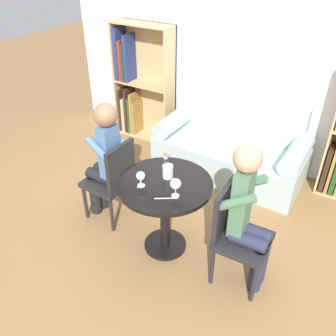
% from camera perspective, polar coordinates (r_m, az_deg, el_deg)
% --- Properties ---
extents(ground_plane, '(16.00, 16.00, 0.00)m').
position_cam_1_polar(ground_plane, '(3.50, -0.44, -12.30)').
color(ground_plane, olive).
extents(back_wall, '(5.20, 0.05, 2.70)m').
position_cam_1_polar(back_wall, '(4.35, 13.77, 17.15)').
color(back_wall, silver).
rests_on(back_wall, ground_plane).
extents(round_table, '(0.82, 0.82, 0.75)m').
position_cam_1_polar(round_table, '(3.12, -0.49, -4.98)').
color(round_table, black).
rests_on(round_table, ground_plane).
extents(couch, '(1.75, 0.80, 0.92)m').
position_cam_1_polar(couch, '(4.39, 10.07, 2.85)').
color(couch, '#A8C1C1').
rests_on(couch, ground_plane).
extents(bookshelf_left, '(0.86, 0.28, 1.58)m').
position_cam_1_polar(bookshelf_left, '(5.11, -4.86, 13.01)').
color(bookshelf_left, tan).
rests_on(bookshelf_left, ground_plane).
extents(chair_left, '(0.43, 0.43, 0.90)m').
position_cam_1_polar(chair_left, '(3.54, -8.81, -1.65)').
color(chair_left, '#232326').
rests_on(chair_left, ground_plane).
extents(chair_right, '(0.44, 0.44, 0.90)m').
position_cam_1_polar(chair_right, '(2.97, 10.76, -9.99)').
color(chair_right, '#232326').
rests_on(chair_right, ground_plane).
extents(person_left, '(0.42, 0.35, 1.28)m').
position_cam_1_polar(person_left, '(3.48, -10.12, 1.53)').
color(person_left, black).
rests_on(person_left, ground_plane).
extents(person_right, '(0.43, 0.35, 1.30)m').
position_cam_1_polar(person_right, '(2.82, 12.83, -7.42)').
color(person_right, '#282D47').
rests_on(person_right, ground_plane).
extents(wine_glass_left, '(0.08, 0.08, 0.14)m').
position_cam_1_polar(wine_glass_left, '(2.93, -4.41, -1.35)').
color(wine_glass_left, white).
rests_on(wine_glass_left, round_table).
extents(wine_glass_right, '(0.09, 0.09, 0.16)m').
position_cam_1_polar(wine_glass_right, '(2.80, 1.22, -2.63)').
color(wine_glass_right, white).
rests_on(wine_glass_right, round_table).
extents(flower_vase, '(0.09, 0.09, 0.27)m').
position_cam_1_polar(flower_vase, '(3.03, -0.06, -0.24)').
color(flower_vase, silver).
rests_on(flower_vase, round_table).
extents(knife_left_setting, '(0.16, 0.11, 0.00)m').
position_cam_1_polar(knife_left_setting, '(2.84, -0.30, -4.89)').
color(knife_left_setting, silver).
rests_on(knife_left_setting, round_table).
extents(fork_left_setting, '(0.07, 0.18, 0.00)m').
position_cam_1_polar(fork_left_setting, '(3.03, -4.35, -2.16)').
color(fork_left_setting, silver).
rests_on(fork_left_setting, round_table).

